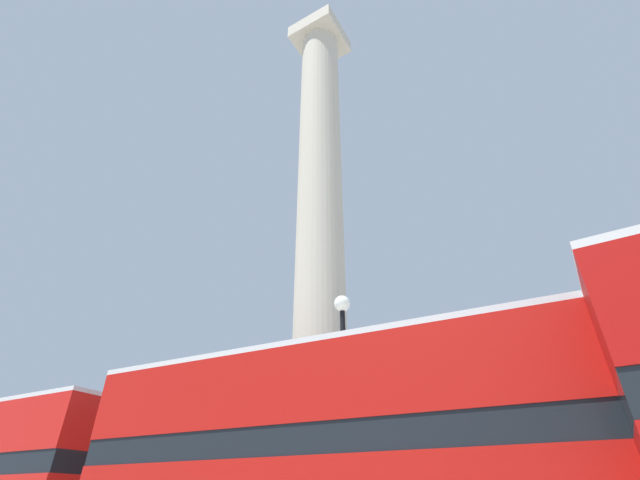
{
  "coord_description": "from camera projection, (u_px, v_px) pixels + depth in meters",
  "views": [
    {
      "loc": [
        7.71,
        -12.99,
        1.48
      ],
      "look_at": [
        0.0,
        0.0,
        10.85
      ],
      "focal_mm": 24.0,
      "sensor_mm": 36.0,
      "label": 1
    }
  ],
  "objects": [
    {
      "name": "street_lamp",
      "position": [
        345.0,
        395.0,
        10.7
      ],
      "size": [
        0.46,
        0.46,
        6.51
      ],
      "color": "black",
      "rests_on": "ground_plane"
    },
    {
      "name": "bus_c",
      "position": [
        324.0,
        450.0,
        8.72
      ],
      "size": [
        11.25,
        3.37,
        4.41
      ],
      "rotation": [
        0.0,
        0.0,
        0.07
      ],
      "color": "#B7140F",
      "rests_on": "ground_plane"
    },
    {
      "name": "monument_column",
      "position": [
        320.0,
        262.0,
        17.22
      ],
      "size": [
        5.27,
        5.27,
        26.18
      ],
      "color": "#BCB29E",
      "rests_on": "ground_plane"
    }
  ]
}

